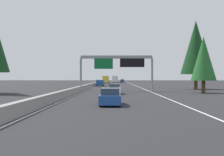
% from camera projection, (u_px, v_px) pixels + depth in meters
% --- Properties ---
extents(ground_plane, '(320.00, 320.00, 0.00)m').
position_uv_depth(ground_plane, '(90.00, 88.00, 62.81)').
color(ground_plane, '#262628').
extents(median_barrier, '(180.00, 0.56, 0.90)m').
position_uv_depth(median_barrier, '(95.00, 84.00, 82.81)').
color(median_barrier, gray).
rests_on(median_barrier, ground).
extents(shoulder_stripe_right, '(160.00, 0.16, 0.01)m').
position_uv_depth(shoulder_stripe_right, '(137.00, 86.00, 72.68)').
color(shoulder_stripe_right, silver).
rests_on(shoulder_stripe_right, ground).
extents(shoulder_stripe_median, '(160.00, 0.16, 0.01)m').
position_uv_depth(shoulder_stripe_median, '(95.00, 86.00, 72.81)').
color(shoulder_stripe_median, silver).
rests_on(shoulder_stripe_median, ground).
extents(sign_gantry_overhead, '(0.50, 12.68, 6.15)m').
position_uv_depth(sign_gantry_overhead, '(117.00, 63.00, 47.59)').
color(sign_gantry_overhead, gray).
rests_on(sign_gantry_overhead, ground).
extents(sedan_far_left, '(4.40, 1.80, 1.47)m').
position_uv_depth(sedan_far_left, '(110.00, 97.00, 23.90)').
color(sedan_far_left, '#1E4793').
rests_on(sedan_far_left, ground).
extents(sedan_near_center, '(4.40, 1.80, 1.47)m').
position_uv_depth(sedan_near_center, '(114.00, 89.00, 39.58)').
color(sedan_near_center, white).
rests_on(sedan_near_center, ground).
extents(minivan_far_center, '(5.00, 1.95, 1.69)m').
position_uv_depth(minivan_far_center, '(100.00, 83.00, 74.44)').
color(minivan_far_center, '#1E4793').
rests_on(minivan_far_center, ground).
extents(sedan_mid_center, '(4.40, 1.80, 1.47)m').
position_uv_depth(sedan_mid_center, '(122.00, 81.00, 129.70)').
color(sedan_mid_center, '#1E4793').
rests_on(sedan_mid_center, ground).
extents(box_truck_near_right, '(8.50, 2.40, 2.95)m').
position_uv_depth(box_truck_near_right, '(106.00, 79.00, 112.57)').
color(box_truck_near_right, gold).
rests_on(box_truck_near_right, ground).
extents(bus_distant_a, '(11.50, 2.55, 3.10)m').
position_uv_depth(bus_distant_a, '(115.00, 79.00, 131.28)').
color(bus_distant_a, white).
rests_on(bus_distant_a, ground).
extents(conifer_right_near, '(3.80, 3.80, 8.63)m').
position_uv_depth(conifer_right_near, '(203.00, 59.00, 42.09)').
color(conifer_right_near, '#4C3823').
rests_on(conifer_right_near, ground).
extents(conifer_right_mid, '(6.09, 6.09, 13.84)m').
position_uv_depth(conifer_right_mid, '(196.00, 47.00, 55.54)').
color(conifer_right_mid, '#4C3823').
rests_on(conifer_right_mid, ground).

